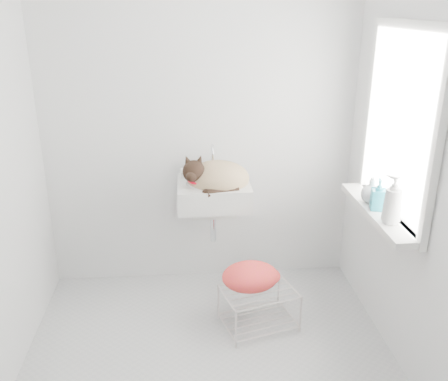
{
  "coord_description": "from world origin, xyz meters",
  "views": [
    {
      "loc": [
        -0.12,
        -2.34,
        1.97
      ],
      "look_at": [
        0.13,
        0.5,
        0.88
      ],
      "focal_mm": 39.01,
      "sensor_mm": 36.0,
      "label": 1
    }
  ],
  "objects": [
    {
      "name": "bottle_b",
      "position": [
        1.0,
        0.19,
        0.85
      ],
      "size": [
        0.1,
        0.1,
        0.18
      ],
      "primitive_type": "imported",
      "rotation": [
        0.0,
        0.0,
        2.89
      ],
      "color": "teal",
      "rests_on": "windowsill"
    },
    {
      "name": "back_wall",
      "position": [
        0.0,
        1.0,
        1.25
      ],
      "size": [
        2.2,
        0.02,
        2.5
      ],
      "primitive_type": "cube",
      "color": "silver",
      "rests_on": "ground"
    },
    {
      "name": "windowsill",
      "position": [
        1.01,
        0.2,
        0.83
      ],
      "size": [
        0.16,
        0.88,
        0.04
      ],
      "primitive_type": "cube",
      "color": "white",
      "rests_on": "right_wall"
    },
    {
      "name": "window_glass",
      "position": [
        1.09,
        0.2,
        1.35
      ],
      "size": [
        0.01,
        0.8,
        1.0
      ],
      "primitive_type": "cube",
      "color": "white",
      "rests_on": "right_wall"
    },
    {
      "name": "bottle_c",
      "position": [
        1.0,
        0.31,
        0.85
      ],
      "size": [
        0.16,
        0.16,
        0.16
      ],
      "primitive_type": "imported",
      "rotation": [
        0.0,
        0.0,
        2.69
      ],
      "color": "silver",
      "rests_on": "windowsill"
    },
    {
      "name": "right_wall",
      "position": [
        1.1,
        0.0,
        1.25
      ],
      "size": [
        0.02,
        2.0,
        2.5
      ],
      "primitive_type": "cube",
      "color": "silver",
      "rests_on": "ground"
    },
    {
      "name": "faucet",
      "position": [
        0.08,
        0.92,
        0.99
      ],
      "size": [
        0.18,
        0.12,
        0.18
      ],
      "primitive_type": null,
      "color": "silver",
      "rests_on": "sink"
    },
    {
      "name": "window_frame",
      "position": [
        1.07,
        0.2,
        1.35
      ],
      "size": [
        0.04,
        0.9,
        1.1
      ],
      "primitive_type": "cube",
      "color": "white",
      "rests_on": "right_wall"
    },
    {
      "name": "towel",
      "position": [
        0.28,
        0.34,
        0.3
      ],
      "size": [
        0.4,
        0.31,
        0.15
      ],
      "primitive_type": "ellipsoid",
      "rotation": [
        0.0,
        0.0,
        0.13
      ],
      "color": "#CC6000",
      "rests_on": "wire_rack"
    },
    {
      "name": "cat",
      "position": [
        0.09,
        0.72,
        0.89
      ],
      "size": [
        0.45,
        0.37,
        0.28
      ],
      "rotation": [
        0.0,
        0.0,
        -0.06
      ],
      "color": "tan",
      "rests_on": "sink"
    },
    {
      "name": "sink",
      "position": [
        0.08,
        0.74,
        0.85
      ],
      "size": [
        0.49,
        0.42,
        0.19
      ],
      "primitive_type": "cube",
      "color": "white",
      "rests_on": "back_wall"
    },
    {
      "name": "wire_rack",
      "position": [
        0.34,
        0.3,
        0.15
      ],
      "size": [
        0.51,
        0.42,
        0.27
      ],
      "primitive_type": "cube",
      "rotation": [
        0.0,
        0.0,
        0.27
      ],
      "color": "beige",
      "rests_on": "floor"
    },
    {
      "name": "floor",
      "position": [
        0.0,
        0.0,
        0.0
      ],
      "size": [
        2.2,
        2.0,
        0.02
      ],
      "primitive_type": "cube",
      "color": "#B8B8B9",
      "rests_on": "ground"
    },
    {
      "name": "bottle_a",
      "position": [
        1.0,
        0.0,
        0.85
      ],
      "size": [
        0.12,
        0.12,
        0.23
      ],
      "primitive_type": "imported",
      "rotation": [
        0.0,
        0.0,
        3.95
      ],
      "color": "silver",
      "rests_on": "windowsill"
    }
  ]
}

